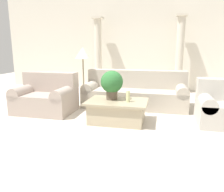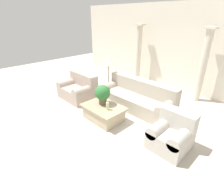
% 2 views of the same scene
% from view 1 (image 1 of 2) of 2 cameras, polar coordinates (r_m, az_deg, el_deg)
% --- Properties ---
extents(ground_plane, '(16.00, 16.00, 0.00)m').
position_cam_1_polar(ground_plane, '(4.78, 3.03, -4.95)').
color(ground_plane, beige).
extents(wall_back, '(10.00, 0.06, 3.20)m').
position_cam_1_polar(wall_back, '(7.70, 7.40, 13.59)').
color(wall_back, silver).
rests_on(wall_back, ground_plane).
extents(sofa_long, '(2.49, 0.92, 0.88)m').
position_cam_1_polar(sofa_long, '(5.46, 6.00, 0.93)').
color(sofa_long, '#ADA393').
rests_on(sofa_long, ground_plane).
extents(loveseat, '(1.26, 0.92, 0.88)m').
position_cam_1_polar(loveseat, '(5.18, -16.77, -0.05)').
color(loveseat, '#AA998D').
rests_on(loveseat, ground_plane).
extents(coffee_table, '(1.17, 0.82, 0.43)m').
position_cam_1_polar(coffee_table, '(4.29, 1.36, -3.91)').
color(coffee_table, tan).
rests_on(coffee_table, ground_plane).
extents(potted_plant, '(0.44, 0.44, 0.57)m').
position_cam_1_polar(potted_plant, '(4.28, -0.04, 3.42)').
color(potted_plant, brown).
rests_on(potted_plant, coffee_table).
extents(pillar_candle, '(0.08, 0.08, 0.22)m').
position_cam_1_polar(pillar_candle, '(4.13, 4.20, -0.06)').
color(pillar_candle, beige).
rests_on(pillar_candle, coffee_table).
extents(floor_lamp, '(0.40, 0.40, 1.44)m').
position_cam_1_polar(floor_lamp, '(5.70, -7.63, 10.45)').
color(floor_lamp, gray).
rests_on(floor_lamp, ground_plane).
extents(column_left, '(0.33, 0.33, 2.43)m').
position_cam_1_polar(column_left, '(7.56, -3.65, 10.98)').
color(column_left, beige).
rests_on(column_left, ground_plane).
extents(column_right, '(0.33, 0.33, 2.43)m').
position_cam_1_polar(column_right, '(7.26, 17.24, 10.41)').
color(column_right, beige).
rests_on(column_right, ground_plane).
extents(armchair, '(0.79, 0.83, 0.85)m').
position_cam_1_polar(armchair, '(4.61, 26.28, -2.38)').
color(armchair, '#B7B2A8').
rests_on(armchair, ground_plane).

